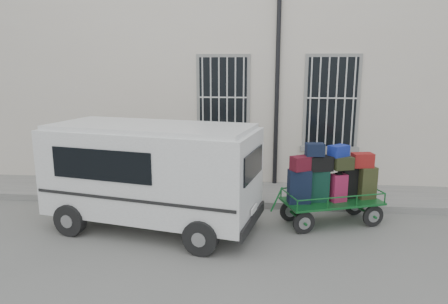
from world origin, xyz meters
The scene contains 5 objects.
ground centered at (0.00, 0.00, 0.00)m, with size 80.00×80.00×0.00m, color slate.
building centered at (0.00, 5.50, 3.00)m, with size 24.00×5.15×6.00m.
sidewalk centered at (0.00, 2.20, 0.07)m, with size 24.00×1.70×0.15m, color slate.
luggage_cart centered at (1.99, 0.61, 0.85)m, with size 2.28×1.46×1.68m.
van centered at (-1.49, 0.09, 1.17)m, with size 4.33×2.51×2.05m.
Camera 1 is at (0.64, -7.17, 3.10)m, focal length 32.00 mm.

